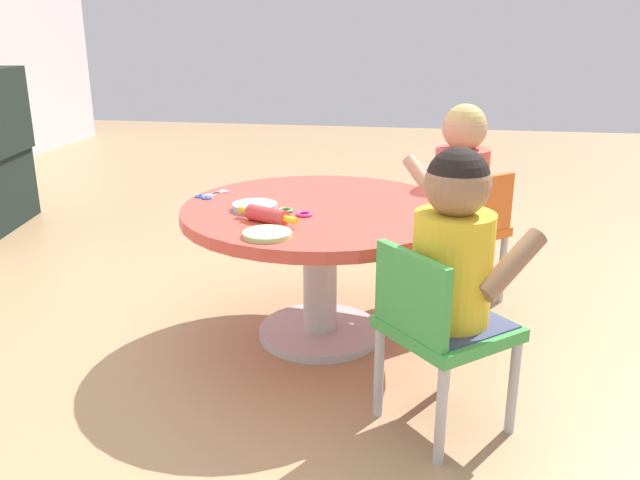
{
  "coord_description": "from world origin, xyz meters",
  "views": [
    {
      "loc": [
        -2.15,
        -0.36,
        1.09
      ],
      "look_at": [
        0.0,
        0.0,
        0.36
      ],
      "focal_mm": 37.27,
      "sensor_mm": 36.0,
      "label": 1
    }
  ],
  "objects_px": {
    "seated_child_left": "(455,245)",
    "seated_child_right": "(461,171)",
    "child_chair_left": "(438,328)",
    "child_chair_right": "(464,229)",
    "craft_table": "(320,236)",
    "rolling_pin": "(267,215)",
    "craft_scissors": "(209,195)"
  },
  "relations": [
    {
      "from": "child_chair_right",
      "to": "seated_child_right",
      "type": "height_order",
      "value": "seated_child_right"
    },
    {
      "from": "child_chair_left",
      "to": "rolling_pin",
      "type": "distance_m",
      "value": 0.64
    },
    {
      "from": "seated_child_right",
      "to": "craft_scissors",
      "type": "height_order",
      "value": "seated_child_right"
    },
    {
      "from": "seated_child_left",
      "to": "rolling_pin",
      "type": "xyz_separation_m",
      "value": [
        0.27,
        0.57,
        -0.02
      ]
    },
    {
      "from": "craft_scissors",
      "to": "craft_table",
      "type": "bearing_deg",
      "value": -99.01
    },
    {
      "from": "seated_child_left",
      "to": "craft_scissors",
      "type": "height_order",
      "value": "seated_child_left"
    },
    {
      "from": "child_chair_left",
      "to": "seated_child_left",
      "type": "xyz_separation_m",
      "value": [
        0.03,
        -0.03,
        0.23
      ]
    },
    {
      "from": "child_chair_left",
      "to": "child_chair_right",
      "type": "xyz_separation_m",
      "value": [
        0.92,
        -0.1,
        0.0
      ]
    },
    {
      "from": "seated_child_left",
      "to": "rolling_pin",
      "type": "height_order",
      "value": "seated_child_left"
    },
    {
      "from": "craft_scissors",
      "to": "child_chair_left",
      "type": "bearing_deg",
      "value": -125.08
    },
    {
      "from": "craft_scissors",
      "to": "rolling_pin",
      "type": "bearing_deg",
      "value": -135.02
    },
    {
      "from": "craft_scissors",
      "to": "seated_child_left",
      "type": "bearing_deg",
      "value": -122.89
    },
    {
      "from": "child_chair_right",
      "to": "craft_scissors",
      "type": "bearing_deg",
      "value": 110.35
    },
    {
      "from": "seated_child_right",
      "to": "child_chair_right",
      "type": "bearing_deg",
      "value": -138.2
    },
    {
      "from": "seated_child_left",
      "to": "rolling_pin",
      "type": "distance_m",
      "value": 0.63
    },
    {
      "from": "child_chair_left",
      "to": "child_chair_right",
      "type": "bearing_deg",
      "value": -6.38
    },
    {
      "from": "child_chair_left",
      "to": "rolling_pin",
      "type": "xyz_separation_m",
      "value": [
        0.29,
        0.54,
        0.21
      ]
    },
    {
      "from": "craft_table",
      "to": "seated_child_left",
      "type": "height_order",
      "value": "seated_child_left"
    },
    {
      "from": "seated_child_left",
      "to": "seated_child_right",
      "type": "xyz_separation_m",
      "value": [
        0.92,
        -0.05,
        0.0
      ]
    },
    {
      "from": "child_chair_left",
      "to": "seated_child_right",
      "type": "distance_m",
      "value": 0.98
    },
    {
      "from": "child_chair_left",
      "to": "craft_scissors",
      "type": "relative_size",
      "value": 3.78
    },
    {
      "from": "child_chair_right",
      "to": "rolling_pin",
      "type": "bearing_deg",
      "value": 134.45
    },
    {
      "from": "craft_table",
      "to": "seated_child_left",
      "type": "relative_size",
      "value": 1.85
    },
    {
      "from": "seated_child_left",
      "to": "craft_scissors",
      "type": "xyz_separation_m",
      "value": [
        0.55,
        0.85,
        -0.04
      ]
    },
    {
      "from": "craft_table",
      "to": "child_chair_right",
      "type": "relative_size",
      "value": 1.76
    },
    {
      "from": "seated_child_left",
      "to": "seated_child_right",
      "type": "height_order",
      "value": "same"
    },
    {
      "from": "child_chair_left",
      "to": "child_chair_right",
      "type": "relative_size",
      "value": 1.0
    },
    {
      "from": "craft_table",
      "to": "seated_child_right",
      "type": "height_order",
      "value": "seated_child_right"
    },
    {
      "from": "rolling_pin",
      "to": "craft_scissors",
      "type": "relative_size",
      "value": 1.53
    },
    {
      "from": "craft_table",
      "to": "rolling_pin",
      "type": "relative_size",
      "value": 4.36
    },
    {
      "from": "child_chair_left",
      "to": "seated_child_right",
      "type": "height_order",
      "value": "seated_child_right"
    },
    {
      "from": "craft_table",
      "to": "craft_scissors",
      "type": "height_order",
      "value": "craft_scissors"
    }
  ]
}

